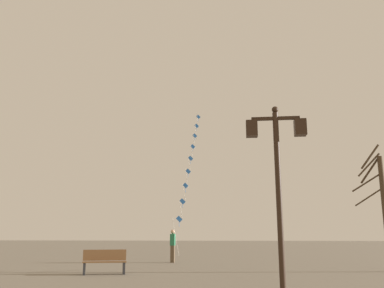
# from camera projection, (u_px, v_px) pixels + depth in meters

# --- Properties ---
(ground_plane) EXTENTS (160.00, 160.00, 0.00)m
(ground_plane) POSITION_uv_depth(u_px,v_px,m) (222.00, 264.00, 20.67)
(ground_plane) COLOR #756B5B
(twin_lantern_lamp_post) EXTENTS (1.46, 0.28, 4.57)m
(twin_lantern_lamp_post) POSITION_uv_depth(u_px,v_px,m) (277.00, 161.00, 9.97)
(twin_lantern_lamp_post) COLOR black
(twin_lantern_lamp_post) RESTS_ON ground_plane
(kite_train) EXTENTS (0.65, 12.39, 12.06)m
(kite_train) POSITION_uv_depth(u_px,v_px,m) (189.00, 166.00, 30.42)
(kite_train) COLOR brown
(kite_train) RESTS_ON ground_plane
(kite_flyer) EXTENTS (0.24, 0.60, 1.71)m
(kite_flyer) POSITION_uv_depth(u_px,v_px,m) (173.00, 245.00, 21.87)
(kite_flyer) COLOR brown
(kite_flyer) RESTS_ON ground_plane
(bare_tree) EXTENTS (1.17, 1.10, 5.20)m
(bare_tree) POSITION_uv_depth(u_px,v_px,m) (382.00, 205.00, 16.97)
(bare_tree) COLOR #423323
(bare_tree) RESTS_ON ground_plane
(park_bench) EXTENTS (1.66, 0.93, 0.89)m
(park_bench) POSITION_uv_depth(u_px,v_px,m) (105.00, 262.00, 15.37)
(park_bench) COLOR brown
(park_bench) RESTS_ON ground_plane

